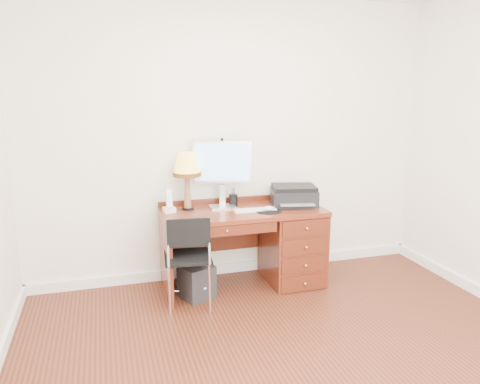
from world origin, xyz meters
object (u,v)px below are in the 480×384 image
object	(u,v)px
phone	(169,205)
leg_lamp	(187,168)
chair	(189,252)
printer	(294,195)
equipment_box	(197,281)
desk	(275,241)
monitor	(221,166)

from	to	relation	value
phone	leg_lamp	bearing A→B (deg)	6.62
chair	printer	bearing A→B (deg)	24.99
leg_lamp	chair	bearing A→B (deg)	-99.99
phone	printer	bearing A→B (deg)	-11.22
leg_lamp	phone	bearing A→B (deg)	-165.00
leg_lamp	equipment_box	size ratio (longest dim) A/B	1.76
phone	equipment_box	size ratio (longest dim) A/B	0.70
desk	monitor	distance (m)	0.89
desk	phone	size ratio (longest dim) A/B	7.04
printer	monitor	bearing A→B (deg)	-177.08
printer	chair	world-z (taller)	printer
monitor	leg_lamp	bearing A→B (deg)	-164.22
desk	monitor	bearing A→B (deg)	162.25
monitor	printer	bearing A→B (deg)	5.10
printer	phone	xyz separation A→B (m)	(-1.20, 0.06, -0.03)
desk	equipment_box	xyz separation A→B (m)	(-0.80, -0.15, -0.26)
monitor	chair	distance (m)	0.91
monitor	leg_lamp	world-z (taller)	monitor
desk	leg_lamp	world-z (taller)	leg_lamp
phone	chair	xyz separation A→B (m)	(0.09, -0.44, -0.31)
desk	leg_lamp	distance (m)	1.10
desk	chair	world-z (taller)	chair
leg_lamp	phone	distance (m)	0.38
equipment_box	leg_lamp	bearing A→B (deg)	70.13
phone	chair	size ratio (longest dim) A/B	0.26
printer	equipment_box	distance (m)	1.24
phone	monitor	bearing A→B (deg)	-2.16
desk	printer	world-z (taller)	printer
desk	phone	bearing A→B (deg)	174.24
monitor	phone	xyz separation A→B (m)	(-0.51, -0.06, -0.33)
phone	equipment_box	distance (m)	0.73
desk	monitor	xyz separation A→B (m)	(-0.49, 0.16, 0.73)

